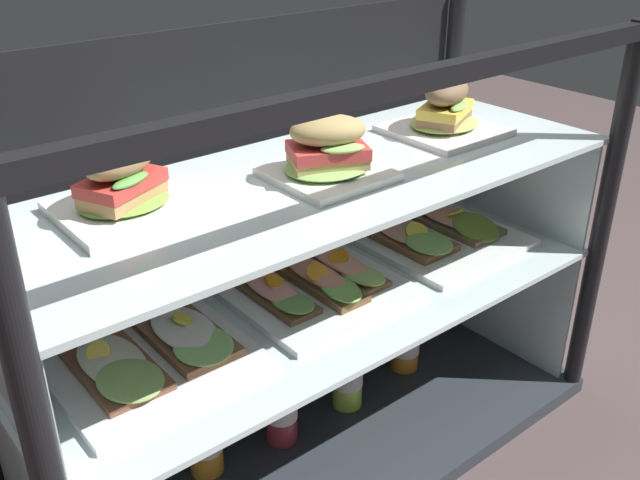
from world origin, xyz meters
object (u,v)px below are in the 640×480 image
object	(u,v)px
plated_roll_sandwich_left_of_center	(122,189)
plated_roll_sandwich_near_left_corner	(445,114)
juice_bottle_front_second	(406,333)
open_sandwich_tray_near_left_corner	(315,284)
plated_roll_sandwich_far_left	(329,154)
juice_bottle_back_right	(281,402)
juice_bottle_tucked_behind	(348,371)
open_sandwich_tray_left_of_center	(152,354)
open_sandwich_tray_mid_right	(437,234)
juice_bottle_back_center	(204,434)

from	to	relation	value
plated_roll_sandwich_left_of_center	plated_roll_sandwich_near_left_corner	xyz separation A→B (m)	(0.68, -0.04, -0.00)
plated_roll_sandwich_left_of_center	juice_bottle_front_second	distance (m)	0.85
plated_roll_sandwich_left_of_center	open_sandwich_tray_near_left_corner	world-z (taller)	plated_roll_sandwich_left_of_center
plated_roll_sandwich_far_left	juice_bottle_back_right	world-z (taller)	plated_roll_sandwich_far_left
plated_roll_sandwich_far_left	plated_roll_sandwich_left_of_center	bearing A→B (deg)	166.79
plated_roll_sandwich_far_left	juice_bottle_tucked_behind	distance (m)	0.57
open_sandwich_tray_left_of_center	open_sandwich_tray_mid_right	xyz separation A→B (m)	(0.70, 0.01, -0.00)
juice_bottle_front_second	plated_roll_sandwich_near_left_corner	bearing A→B (deg)	-62.52
open_sandwich_tray_left_of_center	juice_bottle_back_center	world-z (taller)	open_sandwich_tray_left_of_center
juice_bottle_back_right	plated_roll_sandwich_far_left	bearing A→B (deg)	-46.85
plated_roll_sandwich_far_left	juice_bottle_tucked_behind	world-z (taller)	plated_roll_sandwich_far_left
open_sandwich_tray_near_left_corner	open_sandwich_tray_mid_right	xyz separation A→B (m)	(0.35, 0.00, -0.00)
juice_bottle_tucked_behind	juice_bottle_back_center	bearing A→B (deg)	175.79
plated_roll_sandwich_near_left_corner	juice_bottle_front_second	size ratio (longest dim) A/B	0.84
open_sandwich_tray_left_of_center	juice_bottle_front_second	bearing A→B (deg)	4.01
juice_bottle_front_second	juice_bottle_back_right	bearing A→B (deg)	-177.75
plated_roll_sandwich_far_left	open_sandwich_tray_left_of_center	bearing A→B (deg)	173.43
open_sandwich_tray_mid_right	juice_bottle_back_center	xyz separation A→B (m)	(-0.59, 0.04, -0.27)
open_sandwich_tray_near_left_corner	juice_bottle_back_right	bearing A→B (deg)	163.37
juice_bottle_back_right	plated_roll_sandwich_near_left_corner	bearing A→B (deg)	-4.45
open_sandwich_tray_left_of_center	open_sandwich_tray_near_left_corner	xyz separation A→B (m)	(0.35, 0.01, 0.00)
juice_bottle_tucked_behind	open_sandwich_tray_mid_right	bearing A→B (deg)	-4.23
plated_roll_sandwich_far_left	open_sandwich_tray_left_of_center	distance (m)	0.45
open_sandwich_tray_near_left_corner	juice_bottle_back_right	distance (m)	0.28
plated_roll_sandwich_left_of_center	juice_bottle_front_second	bearing A→B (deg)	0.50
plated_roll_sandwich_left_of_center	open_sandwich_tray_mid_right	xyz separation A→B (m)	(0.70, -0.03, -0.28)
plated_roll_sandwich_far_left	plated_roll_sandwich_near_left_corner	distance (m)	0.34
plated_roll_sandwich_far_left	open_sandwich_tray_near_left_corner	distance (m)	0.28
plated_roll_sandwich_near_left_corner	juice_bottle_back_right	xyz separation A→B (m)	(-0.40, 0.03, -0.54)
open_sandwich_tray_mid_right	plated_roll_sandwich_near_left_corner	bearing A→B (deg)	-149.66
open_sandwich_tray_near_left_corner	juice_bottle_front_second	distance (m)	0.41
plated_roll_sandwich_far_left	juice_bottle_tucked_behind	xyz separation A→B (m)	(0.11, 0.07, -0.55)
open_sandwich_tray_near_left_corner	juice_bottle_front_second	bearing A→B (deg)	6.88
plated_roll_sandwich_near_left_corner	juice_bottle_back_right	size ratio (longest dim) A/B	0.88
plated_roll_sandwich_left_of_center	plated_roll_sandwich_far_left	distance (m)	0.35
plated_roll_sandwich_near_left_corner	open_sandwich_tray_mid_right	world-z (taller)	plated_roll_sandwich_near_left_corner
plated_roll_sandwich_far_left	plated_roll_sandwich_near_left_corner	size ratio (longest dim) A/B	0.90
plated_roll_sandwich_far_left	open_sandwich_tray_left_of_center	xyz separation A→B (m)	(-0.34, 0.04, -0.28)
open_sandwich_tray_left_of_center	plated_roll_sandwich_near_left_corner	bearing A→B (deg)	-0.02
juice_bottle_back_center	juice_bottle_tucked_behind	bearing A→B (deg)	-4.21
open_sandwich_tray_mid_right	juice_bottle_front_second	xyz separation A→B (m)	(-0.04, 0.04, -0.26)
open_sandwich_tray_near_left_corner	juice_bottle_tucked_behind	size ratio (longest dim) A/B	1.48
juice_bottle_back_center	plated_roll_sandwich_near_left_corner	bearing A→B (deg)	-5.48
plated_roll_sandwich_left_of_center	open_sandwich_tray_left_of_center	distance (m)	0.28
open_sandwich_tray_mid_right	juice_bottle_back_right	xyz separation A→B (m)	(-0.42, 0.02, -0.26)
plated_roll_sandwich_left_of_center	juice_bottle_tucked_behind	bearing A→B (deg)	-1.43
plated_roll_sandwich_far_left	juice_bottle_tucked_behind	bearing A→B (deg)	30.88
open_sandwich_tray_near_left_corner	plated_roll_sandwich_far_left	bearing A→B (deg)	-98.52
open_sandwich_tray_left_of_center	juice_bottle_back_center	xyz separation A→B (m)	(0.11, 0.05, -0.27)
plated_roll_sandwich_near_left_corner	juice_bottle_front_second	xyz separation A→B (m)	(-0.02, 0.05, -0.54)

